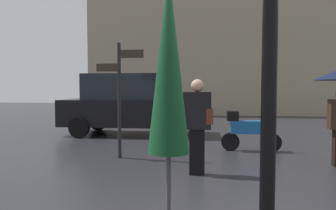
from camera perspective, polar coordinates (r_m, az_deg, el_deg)
folded_patio_umbrella_near at (r=2.17m, az=0.12°, el=5.40°), size 0.38×0.38×2.43m
pedestrian_with_bag at (r=5.58m, az=5.62°, el=-2.98°), size 0.54×0.24×1.75m
parked_scooter at (r=7.97m, az=15.01°, el=-4.39°), size 1.50×0.32×1.23m
parked_car_left at (r=10.54m, az=-7.30°, el=0.11°), size 4.59×2.01×2.07m
street_signpost at (r=6.96m, az=-9.09°, el=3.15°), size 1.08×0.08×2.61m
building_block at (r=19.72m, az=8.20°, el=16.73°), size 15.08×2.17×12.49m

